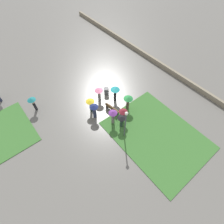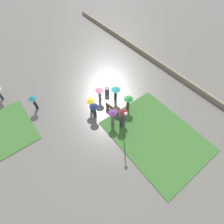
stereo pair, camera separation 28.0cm
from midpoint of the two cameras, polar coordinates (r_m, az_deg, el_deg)
ground_plane at (r=20.76m, az=0.17°, el=2.45°), size 90.00×90.00×0.00m
lawn_patch_near at (r=18.87m, az=14.59°, el=-7.57°), size 9.95×7.58×0.06m
parapet_wall at (r=26.19m, az=18.30°, el=13.08°), size 45.00×0.35×0.65m
park_bench at (r=19.79m, az=0.35°, el=1.20°), size 1.85×0.66×0.90m
lamp_post at (r=16.16m, az=4.76°, el=-3.21°), size 0.32×0.32×3.99m
trash_bin at (r=21.64m, az=-1.25°, el=6.91°), size 0.63×0.63×0.93m
crowd_person_black at (r=17.96m, az=3.46°, el=-2.59°), size 0.91×0.91×1.71m
crowd_person_green at (r=19.38m, az=5.76°, el=3.63°), size 1.04×1.04×1.95m
crowd_person_purple at (r=18.08m, az=0.67°, el=-1.05°), size 0.91×0.91×2.01m
crowd_person_pink at (r=20.43m, az=-3.68°, el=6.46°), size 0.99×0.99×1.79m
crowd_person_teal at (r=20.22m, az=1.57°, el=6.64°), size 1.08×1.08×1.96m
crowd_person_maroon at (r=18.41m, az=4.01°, el=-0.72°), size 0.91×0.91×1.84m
crowd_person_navy at (r=18.84m, az=-5.41°, el=0.89°), size 0.94×0.94×1.90m
crowd_person_yellow at (r=19.30m, az=-6.58°, el=2.90°), size 0.93×0.93×1.85m
lone_walker_far_path at (r=21.18m, az=-23.99°, el=3.54°), size 0.91×0.91×1.91m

